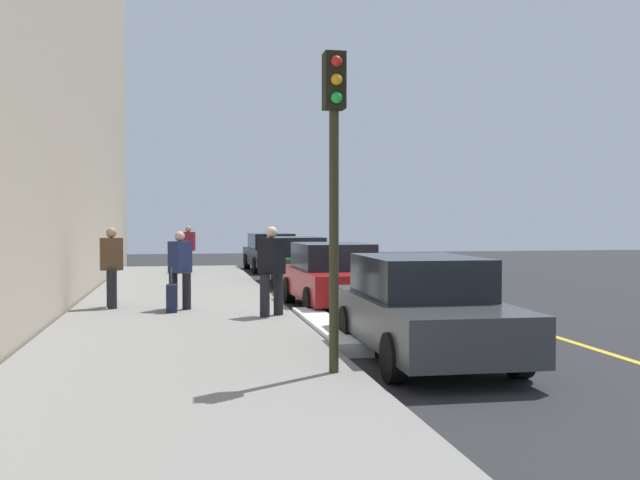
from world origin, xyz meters
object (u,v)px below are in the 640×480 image
object	(u,v)px
parked_car_red	(334,276)
pedestrian_navy_coat	(180,267)
traffic_light_pole	(334,155)
parked_car_black	(272,252)
rolling_suitcase	(172,298)
pedestrian_brown_coat	(112,265)
pedestrian_black_coat	(272,268)
parked_car_green	(297,261)
pedestrian_burgundy_coat	(188,248)
parked_car_charcoal	(422,308)

from	to	relation	value
parked_car_red	pedestrian_navy_coat	bearing A→B (deg)	-78.73
traffic_light_pole	pedestrian_navy_coat	bearing A→B (deg)	-164.36
parked_car_black	pedestrian_navy_coat	xyz separation A→B (m)	(13.05, -3.58, 0.28)
parked_car_black	rolling_suitcase	size ratio (longest dim) A/B	4.79
pedestrian_brown_coat	rolling_suitcase	size ratio (longest dim) A/B	1.88
pedestrian_black_coat	rolling_suitcase	world-z (taller)	pedestrian_black_coat
pedestrian_navy_coat	pedestrian_brown_coat	bearing A→B (deg)	-108.87
parked_car_green	pedestrian_black_coat	xyz separation A→B (m)	(8.41, -1.83, 0.34)
parked_car_red	rolling_suitcase	xyz separation A→B (m)	(1.19, -3.69, -0.32)
parked_car_green	pedestrian_brown_coat	distance (m)	8.21
parked_car_black	rolling_suitcase	bearing A→B (deg)	-15.48
parked_car_black	pedestrian_burgundy_coat	xyz separation A→B (m)	(2.43, -3.32, 0.30)
parked_car_black	rolling_suitcase	distance (m)	14.06
parked_car_charcoal	pedestrian_brown_coat	world-z (taller)	pedestrian_brown_coat
pedestrian_navy_coat	parked_car_charcoal	bearing A→B (deg)	32.95
pedestrian_burgundy_coat	rolling_suitcase	distance (m)	11.14
parked_car_charcoal	parked_car_green	bearing A→B (deg)	179.61
parked_car_green	parked_car_black	bearing A→B (deg)	-179.55
parked_car_green	pedestrian_brown_coat	size ratio (longest dim) A/B	2.38
parked_car_green	parked_car_red	distance (m)	6.23
parked_car_black	pedestrian_navy_coat	bearing A→B (deg)	-15.34
parked_car_green	pedestrian_navy_coat	world-z (taller)	pedestrian_navy_coat
pedestrian_burgundy_coat	pedestrian_brown_coat	distance (m)	10.27
parked_car_red	pedestrian_navy_coat	world-z (taller)	pedestrian_navy_coat
pedestrian_burgundy_coat	pedestrian_black_coat	world-z (taller)	pedestrian_black_coat
pedestrian_navy_coat	parked_car_green	bearing A→B (deg)	152.37
parked_car_red	parked_car_charcoal	distance (m)	6.17
pedestrian_brown_coat	pedestrian_burgundy_coat	bearing A→B (deg)	170.39
parked_car_charcoal	pedestrian_black_coat	world-z (taller)	pedestrian_black_coat
pedestrian_brown_coat	rolling_suitcase	xyz separation A→B (m)	(0.99, 1.29, -0.64)
parked_car_black	parked_car_red	xyz separation A→B (m)	(12.35, -0.06, -0.00)
pedestrian_navy_coat	traffic_light_pole	world-z (taller)	traffic_light_pole
pedestrian_black_coat	rolling_suitcase	bearing A→B (deg)	-116.68
parked_car_black	pedestrian_burgundy_coat	bearing A→B (deg)	-53.86
parked_car_black	parked_car_red	distance (m)	12.35
parked_car_red	parked_car_charcoal	size ratio (longest dim) A/B	0.94
pedestrian_navy_coat	traffic_light_pole	distance (m)	7.34
parked_car_black	parked_car_charcoal	bearing A→B (deg)	-0.12
parked_car_charcoal	pedestrian_navy_coat	bearing A→B (deg)	-147.05
parked_car_red	parked_car_charcoal	world-z (taller)	same
parked_car_charcoal	pedestrian_brown_coat	distance (m)	7.79
parked_car_charcoal	parked_car_black	bearing A→B (deg)	179.88
pedestrian_black_coat	pedestrian_navy_coat	size ratio (longest dim) A/B	1.07
pedestrian_black_coat	parked_car_red	bearing A→B (deg)	141.58
rolling_suitcase	pedestrian_brown_coat	bearing A→B (deg)	-127.41
parked_car_charcoal	pedestrian_navy_coat	xyz separation A→B (m)	(-5.47, -3.54, 0.28)
pedestrian_navy_coat	traffic_light_pole	size ratio (longest dim) A/B	0.42
parked_car_red	parked_car_charcoal	xyz separation A→B (m)	(6.17, 0.02, 0.00)
parked_car_charcoal	pedestrian_navy_coat	size ratio (longest dim) A/B	2.72
parked_car_green	pedestrian_black_coat	world-z (taller)	pedestrian_black_coat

